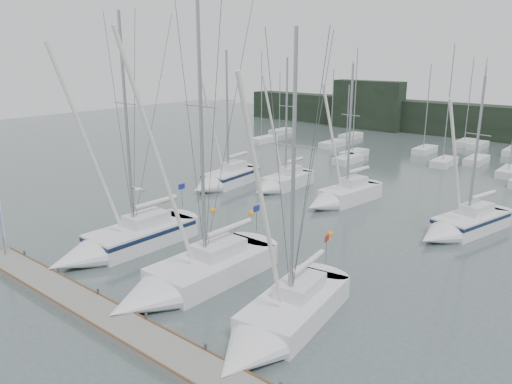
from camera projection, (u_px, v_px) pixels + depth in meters
ground at (182, 285)px, 28.09m from camera, size 160.00×160.00×0.00m
dock at (105, 317)px, 24.33m from camera, size 24.00×2.00×0.40m
far_treeline at (497, 123)px, 73.30m from camera, size 90.00×4.00×5.00m
far_building_left at (368, 105)px, 83.71m from camera, size 12.00×3.00×8.00m
mast_forest at (457, 157)px, 59.56m from camera, size 55.02×26.97×14.31m
sailboat_near_left at (116, 244)px, 32.34m from camera, size 3.35×10.76×16.16m
sailboat_near_center at (181, 281)px, 27.16m from camera, size 3.65×11.19×16.94m
sailboat_near_right at (274, 326)px, 22.80m from camera, size 4.33×10.27×14.75m
sailboat_mid_a at (222, 180)px, 48.21m from camera, size 3.57×8.69×13.74m
sailboat_mid_b at (279, 184)px, 47.33m from camera, size 2.59×7.60×13.00m
sailboat_mid_c at (338, 198)px, 42.71m from camera, size 3.67×8.53×12.56m
sailboat_mid_d at (458, 227)px, 35.62m from camera, size 4.76×9.21×11.97m
buoy_a at (252, 214)px, 40.45m from camera, size 0.55×0.55×0.55m
buoy_b at (330, 234)px, 35.89m from camera, size 0.49×0.49×0.49m
buoy_c at (213, 211)px, 41.11m from camera, size 0.58×0.58×0.58m
dock_banner at (1, 220)px, 30.43m from camera, size 0.60×0.15×4.01m
seagull at (138, 189)px, 25.11m from camera, size 0.90×0.39×0.18m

